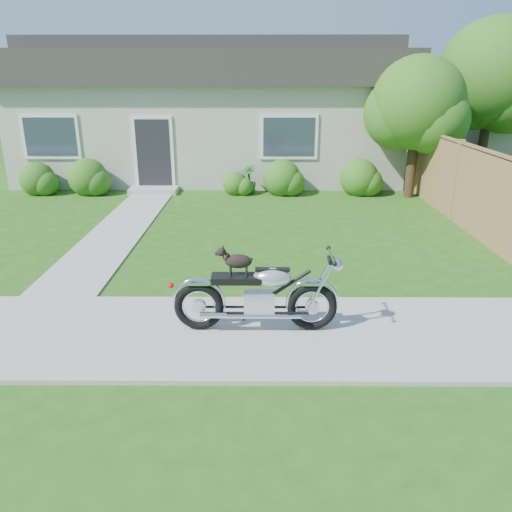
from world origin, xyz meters
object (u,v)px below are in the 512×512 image
at_px(tree_near, 423,108).
at_px(tree_far, 498,79).
at_px(potted_plant_right, 248,180).
at_px(motorcycle_with_dog, 259,295).
at_px(fence, 457,181).
at_px(potted_plant_left, 85,182).
at_px(house, 212,111).

height_order(tree_near, tree_far, tree_far).
height_order(tree_far, potted_plant_right, tree_far).
bearing_deg(potted_plant_right, motorcycle_with_dog, -87.83).
height_order(tree_near, motorcycle_with_dog, tree_near).
height_order(fence, motorcycle_with_dog, fence).
relative_size(tree_near, potted_plant_left, 5.67).
relative_size(house, fence, 1.90).
relative_size(potted_plant_left, potted_plant_right, 0.82).
bearing_deg(tree_near, fence, -83.86).
distance_m(tree_far, potted_plant_right, 8.05).
bearing_deg(potted_plant_left, house, 44.55).
distance_m(house, potted_plant_left, 5.24).
relative_size(house, tree_near, 3.28).
distance_m(house, tree_near, 7.20).
xyz_separation_m(house, potted_plant_right, (1.31, -3.44, -1.74)).
xyz_separation_m(tree_far, motorcycle_with_dog, (-7.11, -9.81, -2.64)).
xyz_separation_m(potted_plant_left, motorcycle_with_dog, (5.13, -8.50, 0.21)).
bearing_deg(motorcycle_with_dog, tree_far, 54.16).
relative_size(tree_far, motorcycle_with_dog, 2.24).
xyz_separation_m(house, tree_near, (6.05, -3.89, 0.31)).
relative_size(house, potted_plant_right, 15.22).
height_order(house, fence, house).
distance_m(house, tree_far, 9.06).
height_order(tree_near, potted_plant_right, tree_near).
relative_size(house, potted_plant_left, 18.57).
bearing_deg(potted_plant_left, tree_far, 6.15).
distance_m(house, motorcycle_with_dog, 12.16).
height_order(potted_plant_left, potted_plant_right, potted_plant_right).
bearing_deg(potted_plant_left, tree_near, -2.67).
bearing_deg(fence, house, 135.26).
bearing_deg(fence, potted_plant_left, 164.06).
relative_size(tree_near, motorcycle_with_dog, 1.73).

